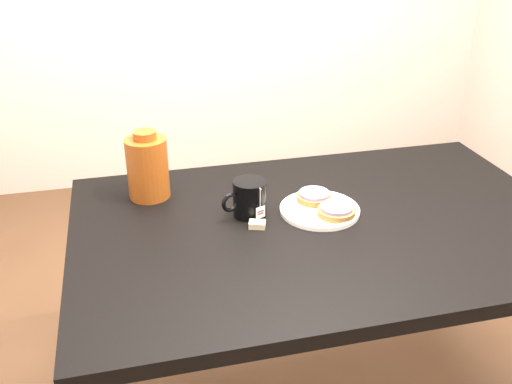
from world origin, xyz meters
TOP-DOWN VIEW (x-y plane):
  - table at (0.00, 0.00)m, footprint 1.40×0.90m
  - plate at (0.00, 0.05)m, footprint 0.23×0.23m
  - bagel_back at (0.00, 0.10)m, footprint 0.14×0.14m
  - bagel_front at (0.04, 0.01)m, footprint 0.14×0.14m
  - mug at (-0.20, 0.09)m, footprint 0.15×0.12m
  - teabag_pouch at (-0.19, 0.01)m, footprint 0.05×0.04m
  - bagel_package at (-0.46, 0.27)m, footprint 0.13×0.13m

SIDE VIEW (x-z plane):
  - table at x=0.00m, z-range 0.29..1.04m
  - plate at x=0.00m, z-range 0.75..0.77m
  - teabag_pouch at x=-0.19m, z-range 0.75..0.77m
  - bagel_front at x=0.04m, z-range 0.76..0.79m
  - bagel_back at x=0.00m, z-range 0.76..0.79m
  - mug at x=-0.20m, z-range 0.75..0.86m
  - bagel_package at x=-0.46m, z-range 0.74..0.95m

